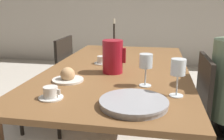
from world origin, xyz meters
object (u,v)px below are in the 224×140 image
object	(u,v)px
chair_opposite	(53,81)
chair_person_side	(222,125)
red_pitcher	(113,56)
teacup_across	(102,61)
bread_plate	(68,77)
candlestick_tall	(114,37)
serving_tray	(134,103)
wine_glass_water	(178,69)
wine_glass_juice	(146,63)
teacup_near_person	(51,93)

from	to	relation	value
chair_opposite	chair_person_side	bearing A→B (deg)	-114.92
chair_opposite	red_pitcher	size ratio (longest dim) A/B	4.09
teacup_across	bread_plate	bearing A→B (deg)	-102.63
bread_plate	candlestick_tall	world-z (taller)	candlestick_tall
chair_opposite	serving_tray	world-z (taller)	chair_opposite
teacup_across	chair_opposite	bearing A→B (deg)	153.27
chair_person_side	chair_opposite	world-z (taller)	same
wine_glass_water	serving_tray	distance (m)	0.29
wine_glass_water	candlestick_tall	bearing A→B (deg)	112.97
chair_person_side	serving_tray	bearing A→B (deg)	-50.45
chair_opposite	teacup_across	xyz separation A→B (m)	(0.54, -0.27, 0.29)
wine_glass_juice	teacup_across	size ratio (longest dim) A/B	1.52
red_pitcher	serving_tray	size ratio (longest dim) A/B	0.70
wine_glass_water	serving_tray	xyz separation A→B (m)	(-0.20, -0.17, -0.13)
chair_person_side	candlestick_tall	xyz separation A→B (m)	(-0.85, 1.04, 0.38)
candlestick_tall	bread_plate	bearing A→B (deg)	-94.15
wine_glass_juice	chair_person_side	bearing A→B (deg)	13.92
red_pitcher	bread_plate	xyz separation A→B (m)	(-0.23, -0.23, -0.08)
teacup_near_person	red_pitcher	bearing A→B (deg)	67.52
bread_plate	teacup_near_person	bearing A→B (deg)	-86.47
chair_opposite	candlestick_tall	bearing A→B (deg)	-51.80
red_pitcher	teacup_across	world-z (taller)	red_pitcher
red_pitcher	wine_glass_water	world-z (taller)	red_pitcher
serving_tray	red_pitcher	bearing A→B (deg)	109.85
wine_glass_juice	bread_plate	bearing A→B (deg)	178.74
chair_person_side	serving_tray	size ratio (longest dim) A/B	2.84
chair_opposite	red_pitcher	world-z (taller)	red_pitcher
serving_tray	bread_plate	bearing A→B (deg)	144.15
chair_person_side	red_pitcher	world-z (taller)	red_pitcher
serving_tray	bread_plate	size ratio (longest dim) A/B	1.67
teacup_near_person	serving_tray	xyz separation A→B (m)	(0.41, -0.02, -0.01)
teacup_near_person	candlestick_tall	bearing A→B (deg)	87.39
red_pitcher	candlestick_tall	size ratio (longest dim) A/B	0.72
chair_person_side	bread_plate	xyz separation A→B (m)	(-0.93, -0.11, 0.29)
teacup_across	chair_person_side	bearing A→B (deg)	-23.72
serving_tray	teacup_across	bearing A→B (deg)	112.57
bread_plate	candlestick_tall	bearing A→B (deg)	85.85
teacup_near_person	candlestick_tall	distance (m)	1.43
chair_person_side	teacup_across	world-z (taller)	chair_person_side
wine_glass_water	serving_tray	bearing A→B (deg)	-140.29
chair_person_side	red_pitcher	size ratio (longest dim) A/B	4.09
chair_opposite	red_pitcher	distance (m)	0.91
chair_opposite	candlestick_tall	distance (m)	0.75
candlestick_tall	red_pitcher	bearing A→B (deg)	-80.65
chair_opposite	teacup_near_person	xyz separation A→B (m)	(0.45, -1.02, 0.29)
wine_glass_juice	serving_tray	bearing A→B (deg)	-96.79
chair_person_side	serving_tray	distance (m)	0.71
teacup_near_person	serving_tray	world-z (taller)	teacup_near_person
red_pitcher	bread_plate	bearing A→B (deg)	-135.02
red_pitcher	teacup_near_person	distance (m)	0.57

